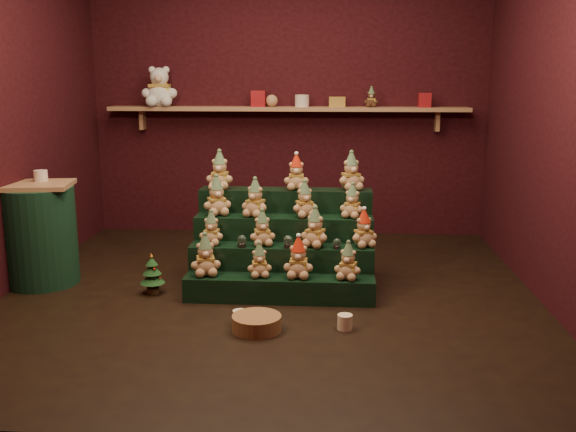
# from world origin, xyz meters

# --- Properties ---
(ground) EXTENTS (4.00, 4.00, 0.00)m
(ground) POSITION_xyz_m (0.00, 0.00, 0.00)
(ground) COLOR black
(ground) RESTS_ON ground
(back_wall) EXTENTS (4.00, 0.10, 2.80)m
(back_wall) POSITION_xyz_m (0.00, 2.05, 1.40)
(back_wall) COLOR black
(back_wall) RESTS_ON ground
(front_wall) EXTENTS (4.00, 0.10, 2.80)m
(front_wall) POSITION_xyz_m (0.00, -2.05, 1.40)
(front_wall) COLOR black
(front_wall) RESTS_ON ground
(right_wall) EXTENTS (0.10, 4.00, 2.80)m
(right_wall) POSITION_xyz_m (2.05, 0.00, 1.40)
(right_wall) COLOR black
(right_wall) RESTS_ON ground
(back_shelf) EXTENTS (3.60, 0.26, 0.24)m
(back_shelf) POSITION_xyz_m (0.00, 1.87, 1.29)
(back_shelf) COLOR #A37751
(back_shelf) RESTS_ON ground
(riser_tier_front) EXTENTS (1.40, 0.22, 0.18)m
(riser_tier_front) POSITION_xyz_m (0.08, -0.13, 0.09)
(riser_tier_front) COLOR black
(riser_tier_front) RESTS_ON ground
(riser_tier_midfront) EXTENTS (1.40, 0.22, 0.36)m
(riser_tier_midfront) POSITION_xyz_m (0.08, 0.09, 0.18)
(riser_tier_midfront) COLOR black
(riser_tier_midfront) RESTS_ON ground
(riser_tier_midback) EXTENTS (1.40, 0.22, 0.54)m
(riser_tier_midback) POSITION_xyz_m (0.08, 0.31, 0.27)
(riser_tier_midback) COLOR black
(riser_tier_midback) RESTS_ON ground
(riser_tier_back) EXTENTS (1.40, 0.22, 0.72)m
(riser_tier_back) POSITION_xyz_m (0.08, 0.53, 0.36)
(riser_tier_back) COLOR black
(riser_tier_back) RESTS_ON ground
(teddy_0) EXTENTS (0.26, 0.25, 0.31)m
(teddy_0) POSITION_xyz_m (-0.46, -0.12, 0.33)
(teddy_0) COLOR tan
(teddy_0) RESTS_ON riser_tier_front
(teddy_1) EXTENTS (0.21, 0.19, 0.25)m
(teddy_1) POSITION_xyz_m (-0.06, -0.13, 0.31)
(teddy_1) COLOR tan
(teddy_1) RESTS_ON riser_tier_front
(teddy_2) EXTENTS (0.22, 0.20, 0.30)m
(teddy_2) POSITION_xyz_m (0.22, -0.13, 0.33)
(teddy_2) COLOR tan
(teddy_2) RESTS_ON riser_tier_front
(teddy_3) EXTENTS (0.23, 0.22, 0.27)m
(teddy_3) POSITION_xyz_m (0.58, -0.14, 0.32)
(teddy_3) COLOR tan
(teddy_3) RESTS_ON riser_tier_front
(teddy_4) EXTENTS (0.19, 0.18, 0.26)m
(teddy_4) POSITION_xyz_m (-0.45, 0.09, 0.49)
(teddy_4) COLOR tan
(teddy_4) RESTS_ON riser_tier_midfront
(teddy_5) EXTENTS (0.23, 0.22, 0.27)m
(teddy_5) POSITION_xyz_m (-0.06, 0.09, 0.50)
(teddy_5) COLOR tan
(teddy_5) RESTS_ON riser_tier_midfront
(teddy_6) EXTENTS (0.27, 0.26, 0.30)m
(teddy_6) POSITION_xyz_m (0.34, 0.08, 0.51)
(teddy_6) COLOR tan
(teddy_6) RESTS_ON riser_tier_midfront
(teddy_7) EXTENTS (0.26, 0.25, 0.28)m
(teddy_7) POSITION_xyz_m (0.70, 0.11, 0.50)
(teddy_7) COLOR tan
(teddy_7) RESTS_ON riser_tier_midfront
(teddy_8) EXTENTS (0.28, 0.27, 0.31)m
(teddy_8) POSITION_xyz_m (-0.45, 0.33, 0.70)
(teddy_8) COLOR tan
(teddy_8) RESTS_ON riser_tier_midback
(teddy_9) EXTENTS (0.27, 0.26, 0.30)m
(teddy_9) POSITION_xyz_m (-0.14, 0.29, 0.69)
(teddy_9) COLOR tan
(teddy_9) RESTS_ON riser_tier_midback
(teddy_10) EXTENTS (0.25, 0.24, 0.28)m
(teddy_10) POSITION_xyz_m (0.25, 0.30, 0.68)
(teddy_10) COLOR tan
(teddy_10) RESTS_ON riser_tier_midback
(teddy_11) EXTENTS (0.23, 0.22, 0.26)m
(teddy_11) POSITION_xyz_m (0.62, 0.31, 0.67)
(teddy_11) COLOR tan
(teddy_11) RESTS_ON riser_tier_midback
(teddy_12) EXTENTS (0.22, 0.20, 0.31)m
(teddy_12) POSITION_xyz_m (-0.45, 0.51, 0.87)
(teddy_12) COLOR tan
(teddy_12) RESTS_ON riser_tier_back
(teddy_13) EXTENTS (0.21, 0.19, 0.28)m
(teddy_13) POSITION_xyz_m (0.17, 0.51, 0.86)
(teddy_13) COLOR tan
(teddy_13) RESTS_ON riser_tier_back
(teddy_14) EXTENTS (0.28, 0.26, 0.30)m
(teddy_14) POSITION_xyz_m (0.61, 0.53, 0.87)
(teddy_14) COLOR tan
(teddy_14) RESTS_ON riser_tier_back
(snow_globe_a) EXTENTS (0.07, 0.07, 0.09)m
(snow_globe_a) POSITION_xyz_m (-0.21, 0.03, 0.41)
(snow_globe_a) COLOR black
(snow_globe_a) RESTS_ON riser_tier_midfront
(snow_globe_b) EXTENTS (0.07, 0.07, 0.10)m
(snow_globe_b) POSITION_xyz_m (0.14, 0.03, 0.41)
(snow_globe_b) COLOR black
(snow_globe_b) RESTS_ON riser_tier_midfront
(snow_globe_c) EXTENTS (0.06, 0.06, 0.08)m
(snow_globe_c) POSITION_xyz_m (0.50, 0.03, 0.40)
(snow_globe_c) COLOR black
(snow_globe_c) RESTS_ON riser_tier_midfront
(side_table) EXTENTS (0.59, 0.56, 0.81)m
(side_table) POSITION_xyz_m (-1.83, 0.15, 0.40)
(side_table) COLOR #A37751
(side_table) RESTS_ON ground
(table_ornament) EXTENTS (0.11, 0.11, 0.08)m
(table_ornament) POSITION_xyz_m (-1.83, 0.25, 0.85)
(table_ornament) COLOR beige
(table_ornament) RESTS_ON side_table
(mini_christmas_tree) EXTENTS (0.19, 0.19, 0.32)m
(mini_christmas_tree) POSITION_xyz_m (-0.89, -0.04, 0.16)
(mini_christmas_tree) COLOR #473119
(mini_christmas_tree) RESTS_ON ground
(mug_left) EXTENTS (0.10, 0.10, 0.10)m
(mug_left) POSITION_xyz_m (-0.14, -0.61, 0.05)
(mug_left) COLOR #F6E7B5
(mug_left) RESTS_ON ground
(mug_right) EXTENTS (0.10, 0.10, 0.10)m
(mug_right) POSITION_xyz_m (0.56, -0.65, 0.05)
(mug_right) COLOR #F6E7B5
(mug_right) RESTS_ON ground
(wicker_basket) EXTENTS (0.33, 0.33, 0.10)m
(wicker_basket) POSITION_xyz_m (-0.02, -0.71, 0.05)
(wicker_basket) COLOR #8E5D39
(wicker_basket) RESTS_ON ground
(white_bear) EXTENTS (0.39, 0.36, 0.50)m
(white_bear) POSITION_xyz_m (-1.28, 1.84, 1.57)
(white_bear) COLOR silver
(white_bear) RESTS_ON back_shelf
(brown_bear) EXTENTS (0.14, 0.13, 0.19)m
(brown_bear) POSITION_xyz_m (0.83, 1.84, 1.42)
(brown_bear) COLOR #462817
(brown_bear) RESTS_ON back_shelf
(gift_tin_red_a) EXTENTS (0.14, 0.14, 0.16)m
(gift_tin_red_a) POSITION_xyz_m (-0.28, 1.85, 1.40)
(gift_tin_red_a) COLOR maroon
(gift_tin_red_a) RESTS_ON back_shelf
(gift_tin_cream) EXTENTS (0.14, 0.14, 0.12)m
(gift_tin_cream) POSITION_xyz_m (0.15, 1.85, 1.38)
(gift_tin_cream) COLOR beige
(gift_tin_cream) RESTS_ON back_shelf
(gift_tin_red_b) EXTENTS (0.12, 0.12, 0.14)m
(gift_tin_red_b) POSITION_xyz_m (1.35, 1.85, 1.39)
(gift_tin_red_b) COLOR maroon
(gift_tin_red_b) RESTS_ON back_shelf
(shelf_plush_ball) EXTENTS (0.12, 0.12, 0.12)m
(shelf_plush_ball) POSITION_xyz_m (-0.15, 1.85, 1.38)
(shelf_plush_ball) COLOR tan
(shelf_plush_ball) RESTS_ON back_shelf
(scarf_gift_box) EXTENTS (0.16, 0.10, 0.10)m
(scarf_gift_box) POSITION_xyz_m (0.50, 1.85, 1.37)
(scarf_gift_box) COLOR orange
(scarf_gift_box) RESTS_ON back_shelf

